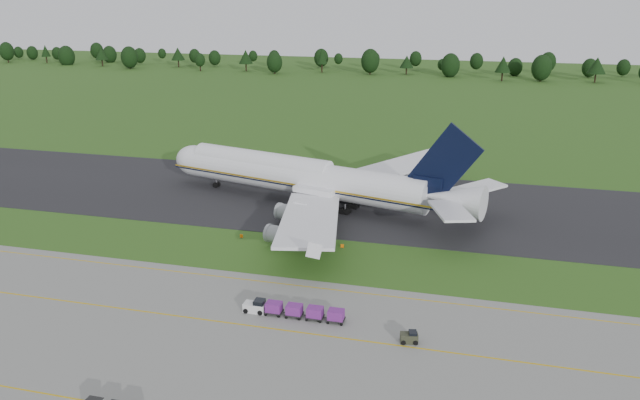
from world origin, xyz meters
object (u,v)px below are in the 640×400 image
(aircraft, at_px, (305,177))
(utility_cart, at_px, (409,338))
(baggage_train, at_px, (292,310))
(edge_markers, at_px, (291,241))

(aircraft, bearing_deg, utility_cart, -60.98)
(baggage_train, xyz_separation_m, utility_cart, (15.01, -2.47, -0.31))
(baggage_train, relative_size, edge_markers, 0.74)
(aircraft, xyz_separation_m, utility_cart, (25.24, -45.49, -4.71))
(baggage_train, distance_m, utility_cart, 15.21)
(aircraft, distance_m, edge_markers, 20.53)
(utility_cart, relative_size, edge_markers, 0.13)
(aircraft, distance_m, baggage_train, 44.43)
(aircraft, relative_size, baggage_train, 5.07)
(baggage_train, relative_size, utility_cart, 5.85)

